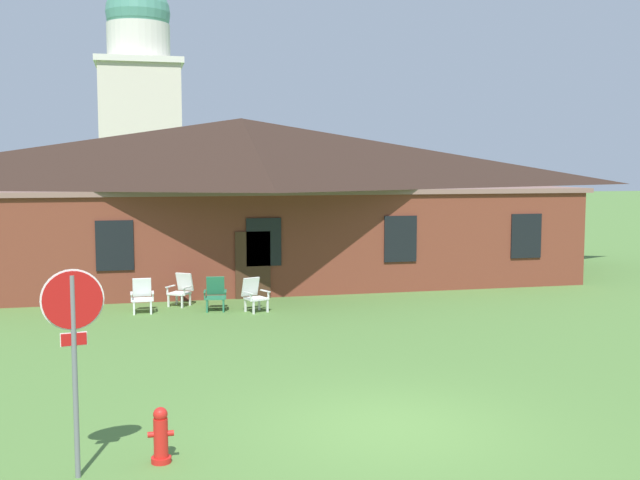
# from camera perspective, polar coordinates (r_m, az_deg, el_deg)

# --- Properties ---
(ground_plane) EXTENTS (200.00, 200.00, 0.00)m
(ground_plane) POSITION_cam_1_polar(r_m,az_deg,el_deg) (12.49, 5.21, -13.74)
(ground_plane) COLOR #517A38
(brick_building) EXTENTS (23.32, 10.40, 5.87)m
(brick_building) POSITION_cam_1_polar(r_m,az_deg,el_deg) (28.73, -5.84, 3.26)
(brick_building) COLOR brown
(brick_building) RESTS_ON ground
(dome_tower) EXTENTS (5.18, 5.18, 16.26)m
(dome_tower) POSITION_cam_1_polar(r_m,az_deg,el_deg) (49.14, -13.23, 9.12)
(dome_tower) COLOR beige
(dome_tower) RESTS_ON ground
(stop_sign) EXTENTS (0.80, 0.18, 2.79)m
(stop_sign) POSITION_cam_1_polar(r_m,az_deg,el_deg) (10.54, -17.87, -6.43)
(stop_sign) COLOR slate
(stop_sign) RESTS_ON ground
(lawn_chair_by_porch) EXTENTS (0.64, 0.67, 0.96)m
(lawn_chair_by_porch) POSITION_cam_1_polar(r_m,az_deg,el_deg) (22.17, -13.10, -4.00)
(lawn_chair_by_porch) COLOR white
(lawn_chair_by_porch) RESTS_ON ground
(lawn_chair_near_door) EXTENTS (0.85, 0.87, 0.96)m
(lawn_chair_near_door) POSITION_cam_1_polar(r_m,az_deg,el_deg) (23.02, -10.28, -3.60)
(lawn_chair_near_door) COLOR silver
(lawn_chair_near_door) RESTS_ON ground
(lawn_chair_left_end) EXTENTS (0.69, 0.73, 0.96)m
(lawn_chair_left_end) POSITION_cam_1_polar(r_m,az_deg,el_deg) (22.11, -7.80, -3.94)
(lawn_chair_left_end) COLOR #28704C
(lawn_chair_left_end) RESTS_ON ground
(lawn_chair_middle) EXTENTS (0.79, 0.83, 0.96)m
(lawn_chair_middle) POSITION_cam_1_polar(r_m,az_deg,el_deg) (21.83, -4.94, -4.03)
(lawn_chair_middle) COLOR silver
(lawn_chair_middle) RESTS_ON ground
(fire_hydrant) EXTENTS (0.36, 0.28, 0.79)m
(fire_hydrant) POSITION_cam_1_polar(r_m,az_deg,el_deg) (11.20, -11.76, -14.11)
(fire_hydrant) COLOR red
(fire_hydrant) RESTS_ON ground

